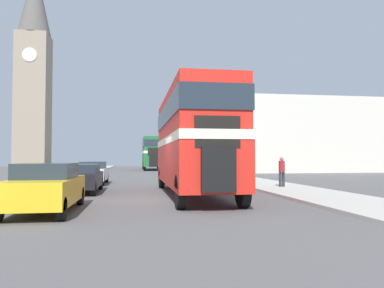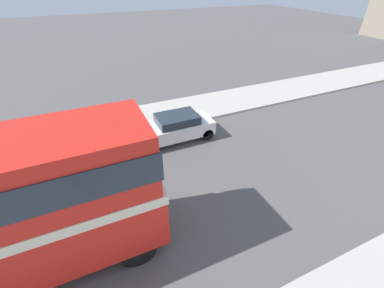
{
  "view_description": "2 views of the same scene",
  "coord_description": "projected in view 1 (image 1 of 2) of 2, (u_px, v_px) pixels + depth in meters",
  "views": [
    {
      "loc": [
        -1.11,
        -14.92,
        1.69
      ],
      "look_at": [
        1.43,
        1.66,
        2.3
      ],
      "focal_mm": 35.0,
      "sensor_mm": 36.0,
      "label": 1
    },
    {
      "loc": [
        7.43,
        5.52,
        7.59
      ],
      "look_at": [
        0.0,
        8.85,
        2.14
      ],
      "focal_mm": 24.0,
      "sensor_mm": 36.0,
      "label": 2
    }
  ],
  "objects": [
    {
      "name": "sidewalk_right",
      "position": [
        322.0,
        196.0,
        15.86
      ],
      "size": [
        3.5,
        120.0,
        0.12
      ],
      "color": "#B7B2A8",
      "rests_on": "ground_plane"
    },
    {
      "name": "church_tower",
      "position": [
        34.0,
        63.0,
        59.27
      ],
      "size": [
        5.0,
        5.0,
        32.78
      ],
      "color": "gray",
      "rests_on": "ground_plane"
    },
    {
      "name": "shop_building_block",
      "position": [
        307.0,
        136.0,
        45.67
      ],
      "size": [
        19.73,
        8.85,
        8.62
      ],
      "color": "beige",
      "rests_on": "ground_plane"
    },
    {
      "name": "pedestrian_walking",
      "position": [
        282.0,
        170.0,
        20.29
      ],
      "size": [
        0.33,
        0.33,
        1.61
      ],
      "color": "#282833",
      "rests_on": "sidewalk_right"
    },
    {
      "name": "bicycle_on_pavement",
      "position": [
        246.0,
        174.0,
        27.78
      ],
      "size": [
        0.05,
        1.76,
        0.78
      ],
      "color": "black",
      "rests_on": "sidewalk_right"
    },
    {
      "name": "ground_plane",
      "position": [
        163.0,
        200.0,
        14.84
      ],
      "size": [
        120.0,
        120.0,
        0.0
      ],
      "primitive_type": "plane",
      "color": "#565454"
    },
    {
      "name": "car_parked_mid",
      "position": [
        81.0,
        178.0,
        18.06
      ],
      "size": [
        1.77,
        4.33,
        1.37
      ],
      "color": "black",
      "rests_on": "ground_plane"
    },
    {
      "name": "double_decker_bus",
      "position": [
        192.0,
        136.0,
        16.78
      ],
      "size": [
        2.43,
        10.78,
        4.47
      ],
      "color": "red",
      "rests_on": "ground_plane"
    },
    {
      "name": "car_parked_near",
      "position": [
        46.0,
        187.0,
        11.61
      ],
      "size": [
        1.81,
        4.37,
        1.51
      ],
      "color": "gold",
      "rests_on": "ground_plane"
    },
    {
      "name": "car_parked_far",
      "position": [
        93.0,
        172.0,
        23.73
      ],
      "size": [
        1.68,
        4.11,
        1.44
      ],
      "color": "white",
      "rests_on": "ground_plane"
    },
    {
      "name": "bus_distant",
      "position": [
        152.0,
        151.0,
        51.56
      ],
      "size": [
        2.47,
        9.59,
        4.42
      ],
      "color": "#1E602D",
      "rests_on": "ground_plane"
    }
  ]
}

